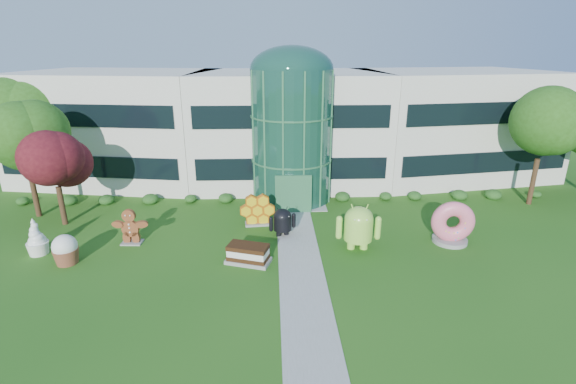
{
  "coord_description": "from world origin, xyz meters",
  "views": [
    {
      "loc": [
        -1.47,
        -18.91,
        11.32
      ],
      "look_at": [
        -0.5,
        6.0,
        2.6
      ],
      "focal_mm": 26.0,
      "sensor_mm": 36.0,
      "label": 1
    }
  ],
  "objects_px": {
    "android_green": "(359,225)",
    "android_black": "(282,220)",
    "donut": "(452,222)",
    "gingerbread": "(130,226)"
  },
  "relations": [
    {
      "from": "android_green",
      "to": "android_black",
      "type": "height_order",
      "value": "android_green"
    },
    {
      "from": "android_green",
      "to": "donut",
      "type": "distance_m",
      "value": 5.86
    },
    {
      "from": "donut",
      "to": "android_green",
      "type": "bearing_deg",
      "value": -164.83
    },
    {
      "from": "donut",
      "to": "android_black",
      "type": "bearing_deg",
      "value": -178.51
    },
    {
      "from": "android_green",
      "to": "donut",
      "type": "xyz_separation_m",
      "value": [
        5.82,
        0.64,
        -0.19
      ]
    },
    {
      "from": "gingerbread",
      "to": "android_green",
      "type": "bearing_deg",
      "value": -2.43
    },
    {
      "from": "android_black",
      "to": "gingerbread",
      "type": "distance_m",
      "value": 9.21
    },
    {
      "from": "android_green",
      "to": "android_black",
      "type": "distance_m",
      "value": 4.83
    },
    {
      "from": "donut",
      "to": "gingerbread",
      "type": "height_order",
      "value": "donut"
    },
    {
      "from": "android_black",
      "to": "donut",
      "type": "relative_size",
      "value": 0.78
    }
  ]
}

